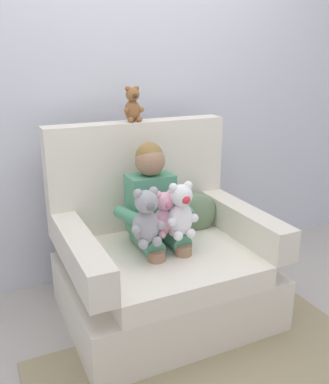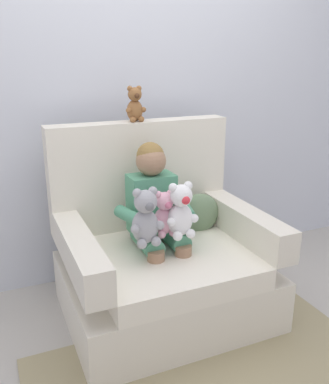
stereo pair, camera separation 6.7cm
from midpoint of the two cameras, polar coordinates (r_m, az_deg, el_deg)
name	(u,v)px [view 2 (the right image)]	position (r m, az deg, el deg)	size (l,w,h in m)	color
ground_plane	(165,313)	(2.60, 0.82, -16.14)	(8.00, 8.00, 0.00)	#ADA89E
back_wall	(123,82)	(2.80, -5.01, 14.67)	(6.00, 0.10, 2.60)	silver
armchair	(161,259)	(2.48, 0.29, -9.13)	(1.12, 0.92, 1.09)	silver
seated_child	(156,209)	(2.36, -0.38, -2.35)	(0.45, 0.39, 0.82)	#4C9370
plush_white	(181,212)	(2.22, 3.10, -2.69)	(0.18, 0.15, 0.30)	white
plush_pink	(165,214)	(2.24, 0.87, -3.07)	(0.15, 0.12, 0.25)	#EAA8BC
plush_grey	(146,218)	(2.12, -1.69, -3.60)	(0.18, 0.15, 0.30)	#9E9EA3
plush_brown_on_backrest	(135,105)	(2.51, -3.27, 11.73)	(0.12, 0.10, 0.21)	brown
throw_pillow	(199,214)	(2.61, 5.38, -2.95)	(0.26, 0.12, 0.26)	slate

